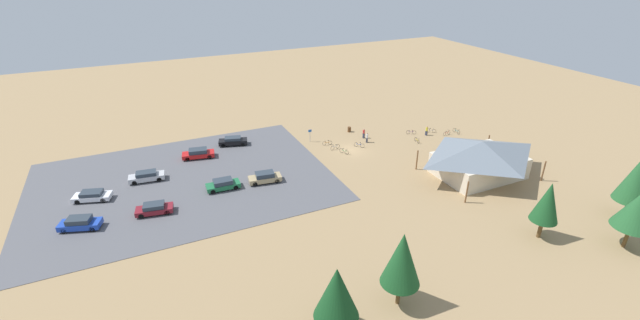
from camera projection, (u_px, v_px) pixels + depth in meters
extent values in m
plane|color=#9E7F56|center=(350.00, 150.00, 66.73)|extent=(160.00, 160.00, 0.00)
cube|color=#56565B|center=(183.00, 181.00, 57.49)|extent=(39.14, 28.95, 0.05)
cube|color=beige|center=(479.00, 165.00, 58.57)|extent=(11.25, 7.87, 2.98)
pyramid|color=slate|center=(482.00, 149.00, 57.45)|extent=(13.86, 10.47, 2.13)
cylinder|color=brown|center=(488.00, 144.00, 65.24)|extent=(0.20, 0.20, 2.98)
cylinder|color=brown|center=(417.00, 160.00, 60.13)|extent=(0.20, 0.20, 2.98)
cylinder|color=brown|center=(543.00, 171.00, 57.01)|extent=(0.20, 0.20, 2.98)
cylinder|color=brown|center=(467.00, 192.00, 51.90)|extent=(0.20, 0.20, 2.98)
cylinder|color=brown|center=(349.00, 129.00, 73.58)|extent=(0.60, 0.60, 0.90)
cylinder|color=#99999E|center=(310.00, 135.00, 69.43)|extent=(0.08, 0.08, 2.20)
cube|color=#1959B2|center=(310.00, 131.00, 69.08)|extent=(0.56, 0.04, 0.40)
cylinder|color=brown|center=(540.00, 228.00, 45.63)|extent=(0.43, 0.43, 2.21)
cone|color=#194C23|center=(548.00, 202.00, 44.16)|extent=(2.89, 2.89, 4.52)
cylinder|color=brown|center=(627.00, 237.00, 44.00)|extent=(0.38, 0.38, 2.54)
cone|color=#235B2D|center=(637.00, 210.00, 42.55)|extent=(3.93, 3.93, 4.13)
cone|color=#14421E|center=(337.00, 293.00, 32.50)|extent=(3.68, 3.68, 4.74)
cylinder|color=brown|center=(626.00, 209.00, 49.06)|extent=(0.36, 0.36, 2.38)
cone|color=#235B2D|center=(637.00, 178.00, 47.29)|extent=(3.71, 3.71, 5.75)
cylinder|color=brown|center=(398.00, 293.00, 36.79)|extent=(0.36, 0.36, 2.38)
cone|color=#194C23|center=(402.00, 259.00, 35.17)|extent=(3.44, 3.44, 5.07)
torus|color=black|center=(362.00, 146.00, 67.50)|extent=(0.50, 0.56, 0.71)
torus|color=black|center=(356.00, 145.00, 67.88)|extent=(0.50, 0.56, 0.71)
cylinder|color=#2347B7|center=(359.00, 144.00, 67.64)|extent=(0.67, 0.75, 0.04)
cylinder|color=#2347B7|center=(360.00, 144.00, 67.52)|extent=(0.04, 0.04, 0.45)
cube|color=black|center=(360.00, 143.00, 67.42)|extent=(0.19, 0.20, 0.05)
cylinder|color=#2347B7|center=(357.00, 144.00, 67.75)|extent=(0.04, 0.04, 0.41)
cylinder|color=black|center=(357.00, 142.00, 67.66)|extent=(0.38, 0.34, 0.03)
torus|color=black|center=(330.00, 143.00, 68.60)|extent=(0.67, 0.14, 0.67)
torus|color=black|center=(324.00, 143.00, 68.35)|extent=(0.67, 0.14, 0.67)
cylinder|color=orange|center=(327.00, 142.00, 68.42)|extent=(0.90, 0.17, 0.04)
cylinder|color=orange|center=(328.00, 142.00, 68.42)|extent=(0.04, 0.04, 0.43)
cube|color=black|center=(328.00, 141.00, 68.33)|extent=(0.21, 0.11, 0.05)
cylinder|color=orange|center=(325.00, 142.00, 68.27)|extent=(0.04, 0.04, 0.46)
cylinder|color=black|center=(325.00, 141.00, 68.17)|extent=(0.10, 0.48, 0.03)
torus|color=black|center=(341.00, 151.00, 65.72)|extent=(0.36, 0.67, 0.73)
torus|color=black|center=(347.00, 152.00, 65.15)|extent=(0.36, 0.67, 0.73)
cylinder|color=#1E7F38|center=(344.00, 151.00, 65.38)|extent=(0.45, 0.85, 0.04)
cylinder|color=#1E7F38|center=(343.00, 150.00, 65.44)|extent=(0.04, 0.04, 0.44)
cube|color=black|center=(343.00, 149.00, 65.34)|extent=(0.16, 0.21, 0.05)
cylinder|color=#1E7F38|center=(346.00, 151.00, 65.11)|extent=(0.04, 0.04, 0.46)
cylinder|color=black|center=(346.00, 150.00, 65.01)|extent=(0.44, 0.24, 0.03)
torus|color=black|center=(414.00, 132.00, 72.64)|extent=(0.61, 0.35, 0.67)
torus|color=black|center=(408.00, 132.00, 72.69)|extent=(0.61, 0.35, 0.67)
cylinder|color=#722D9E|center=(411.00, 132.00, 72.61)|extent=(0.85, 0.48, 0.04)
cylinder|color=#722D9E|center=(412.00, 131.00, 72.57)|extent=(0.04, 0.04, 0.38)
cube|color=black|center=(412.00, 130.00, 72.49)|extent=(0.21, 0.16, 0.05)
cylinder|color=#722D9E|center=(409.00, 131.00, 72.59)|extent=(0.04, 0.04, 0.40)
cylinder|color=black|center=(409.00, 130.00, 72.51)|extent=(0.25, 0.44, 0.03)
torus|color=black|center=(454.00, 130.00, 73.50)|extent=(0.04, 0.70, 0.70)
torus|color=black|center=(459.00, 132.00, 72.61)|extent=(0.04, 0.70, 0.70)
cylinder|color=#197A7F|center=(456.00, 131.00, 73.00)|extent=(0.04, 1.00, 0.04)
cylinder|color=#197A7F|center=(456.00, 130.00, 73.13)|extent=(0.04, 0.04, 0.38)
cube|color=black|center=(456.00, 129.00, 73.05)|extent=(0.08, 0.20, 0.05)
cylinder|color=#197A7F|center=(458.00, 131.00, 72.60)|extent=(0.04, 0.04, 0.45)
cylinder|color=black|center=(458.00, 130.00, 72.50)|extent=(0.48, 0.03, 0.03)
torus|color=black|center=(445.00, 134.00, 72.08)|extent=(0.66, 0.13, 0.66)
torus|color=black|center=(449.00, 133.00, 72.59)|extent=(0.66, 0.13, 0.66)
cylinder|color=red|center=(447.00, 133.00, 72.29)|extent=(0.94, 0.17, 0.04)
cylinder|color=red|center=(446.00, 132.00, 72.16)|extent=(0.04, 0.04, 0.38)
cube|color=black|center=(446.00, 131.00, 72.08)|extent=(0.21, 0.11, 0.05)
cylinder|color=red|center=(449.00, 131.00, 72.43)|extent=(0.04, 0.04, 0.48)
cylinder|color=black|center=(449.00, 130.00, 72.33)|extent=(0.10, 0.48, 0.03)
torus|color=black|center=(415.00, 139.00, 69.97)|extent=(0.16, 0.65, 0.65)
torus|color=black|center=(418.00, 142.00, 69.03)|extent=(0.16, 0.65, 0.65)
cylinder|color=yellow|center=(417.00, 140.00, 69.45)|extent=(0.22, 0.99, 0.04)
cylinder|color=yellow|center=(416.00, 139.00, 69.59)|extent=(0.04, 0.04, 0.36)
cube|color=black|center=(417.00, 138.00, 69.52)|extent=(0.12, 0.21, 0.05)
cylinder|color=yellow|center=(418.00, 140.00, 69.03)|extent=(0.04, 0.04, 0.43)
cylinder|color=black|center=(418.00, 139.00, 68.94)|extent=(0.48, 0.12, 0.03)
torus|color=black|center=(428.00, 130.00, 73.46)|extent=(0.55, 0.43, 0.66)
torus|color=black|center=(434.00, 131.00, 73.27)|extent=(0.55, 0.43, 0.66)
cylinder|color=silver|center=(431.00, 130.00, 73.32)|extent=(0.79, 0.60, 0.04)
cylinder|color=silver|center=(430.00, 130.00, 73.31)|extent=(0.04, 0.04, 0.40)
cube|color=black|center=(430.00, 128.00, 73.22)|extent=(0.21, 0.18, 0.05)
cylinder|color=silver|center=(434.00, 130.00, 73.18)|extent=(0.04, 0.04, 0.46)
cylinder|color=black|center=(434.00, 128.00, 73.08)|extent=(0.31, 0.40, 0.03)
torus|color=black|center=(338.00, 146.00, 67.19)|extent=(0.73, 0.19, 0.73)
torus|color=black|center=(332.00, 148.00, 66.61)|extent=(0.73, 0.19, 0.73)
cylinder|color=#B7B7BC|center=(335.00, 147.00, 66.85)|extent=(0.98, 0.23, 0.04)
cylinder|color=#B7B7BC|center=(336.00, 146.00, 66.92)|extent=(0.04, 0.04, 0.39)
cube|color=black|center=(336.00, 145.00, 66.83)|extent=(0.21, 0.12, 0.05)
cylinder|color=#B7B7BC|center=(333.00, 146.00, 66.56)|extent=(0.04, 0.04, 0.49)
cylinder|color=black|center=(333.00, 145.00, 66.45)|extent=(0.13, 0.48, 0.03)
cube|color=white|center=(92.00, 197.00, 52.76)|extent=(4.81, 3.11, 0.55)
cube|color=#2D3842|center=(91.00, 193.00, 52.54)|extent=(2.87, 2.30, 0.47)
cylinder|color=black|center=(77.00, 202.00, 51.94)|extent=(0.68, 0.40, 0.64)
cylinder|color=black|center=(82.00, 195.00, 53.39)|extent=(0.68, 0.40, 0.64)
cylinder|color=black|center=(103.00, 200.00, 52.29)|extent=(0.68, 0.40, 0.64)
cylinder|color=black|center=(107.00, 194.00, 53.73)|extent=(0.68, 0.40, 0.64)
cube|color=red|center=(198.00, 155.00, 63.92)|extent=(5.01, 2.75, 0.62)
cube|color=#2D3842|center=(198.00, 151.00, 63.66)|extent=(2.92, 2.14, 0.60)
cylinder|color=black|center=(187.00, 159.00, 62.93)|extent=(0.67, 0.34, 0.64)
cylinder|color=black|center=(188.00, 155.00, 64.39)|extent=(0.67, 0.34, 0.64)
cylinder|color=black|center=(209.00, 157.00, 63.64)|extent=(0.67, 0.34, 0.64)
cylinder|color=black|center=(209.00, 152.00, 65.11)|extent=(0.67, 0.34, 0.64)
cube|color=maroon|center=(155.00, 210.00, 50.03)|extent=(4.48, 2.45, 0.57)
cube|color=#2D3842|center=(154.00, 206.00, 49.79)|extent=(2.60, 1.92, 0.51)
cylinder|color=black|center=(141.00, 216.00, 49.11)|extent=(0.67, 0.33, 0.64)
cylinder|color=black|center=(143.00, 209.00, 50.44)|extent=(0.67, 0.33, 0.64)
cylinder|color=black|center=(167.00, 213.00, 49.79)|extent=(0.67, 0.33, 0.64)
cylinder|color=black|center=(168.00, 206.00, 51.12)|extent=(0.67, 0.33, 0.64)
cube|color=#BCBCC1|center=(147.00, 177.00, 57.33)|extent=(4.79, 2.23, 0.65)
cube|color=#2D3842|center=(146.00, 173.00, 57.08)|extent=(2.74, 1.80, 0.49)
cylinder|color=black|center=(134.00, 183.00, 56.33)|extent=(0.66, 0.29, 0.64)
cylinder|color=black|center=(135.00, 178.00, 57.62)|extent=(0.66, 0.29, 0.64)
cylinder|color=black|center=(159.00, 179.00, 57.23)|extent=(0.66, 0.29, 0.64)
cylinder|color=black|center=(159.00, 174.00, 58.52)|extent=(0.66, 0.29, 0.64)
cube|color=#1E6B3D|center=(223.00, 186.00, 55.29)|extent=(4.45, 2.03, 0.58)
cube|color=#2D3842|center=(223.00, 182.00, 55.04)|extent=(2.52, 1.72, 0.58)
cylinder|color=black|center=(213.00, 192.00, 54.21)|extent=(0.65, 0.25, 0.64)
cylinder|color=black|center=(211.00, 186.00, 55.54)|extent=(0.65, 0.25, 0.64)
cylinder|color=black|center=(236.00, 187.00, 55.21)|extent=(0.65, 0.25, 0.64)
cylinder|color=black|center=(233.00, 182.00, 56.54)|extent=(0.65, 0.25, 0.64)
cube|color=black|center=(233.00, 142.00, 68.26)|extent=(4.82, 2.90, 0.69)
cube|color=#2D3842|center=(233.00, 138.00, 68.01)|extent=(2.85, 2.15, 0.46)
cylinder|color=black|center=(223.00, 146.00, 67.49)|extent=(0.68, 0.39, 0.64)
cylinder|color=black|center=(224.00, 142.00, 68.82)|extent=(0.68, 0.39, 0.64)
cylinder|color=black|center=(243.00, 144.00, 67.92)|extent=(0.68, 0.39, 0.64)
cylinder|color=black|center=(243.00, 141.00, 69.25)|extent=(0.68, 0.39, 0.64)
cube|color=#1E42B2|center=(80.00, 224.00, 47.20)|extent=(4.74, 3.08, 0.64)
cube|color=#2D3842|center=(79.00, 220.00, 46.94)|extent=(2.84, 2.27, 0.57)
cylinder|color=black|center=(64.00, 231.00, 46.45)|extent=(0.68, 0.41, 0.64)
cylinder|color=black|center=(70.00, 223.00, 47.84)|extent=(0.68, 0.41, 0.64)
cylinder|color=black|center=(92.00, 229.00, 46.75)|extent=(0.68, 0.41, 0.64)
cylinder|color=black|center=(97.00, 221.00, 48.15)|extent=(0.68, 0.41, 0.64)
cube|color=tan|center=(265.00, 178.00, 57.00)|extent=(4.59, 2.33, 0.64)
cube|color=#2D3842|center=(265.00, 174.00, 56.73)|extent=(2.65, 1.86, 0.59)
cylinder|color=black|center=(255.00, 184.00, 56.03)|extent=(0.66, 0.30, 0.64)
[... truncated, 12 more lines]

